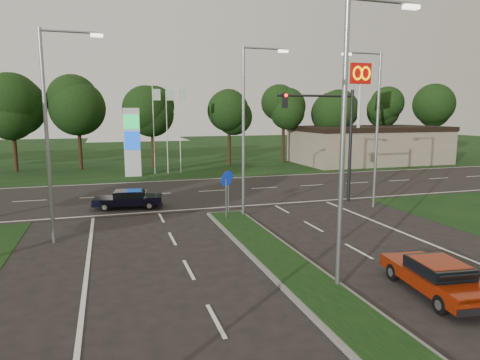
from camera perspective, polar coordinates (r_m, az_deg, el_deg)
name	(u,v)px	position (r m, az deg, el deg)	size (l,w,h in m)	color
verge_far	(153,153)	(61.14, -11.51, 3.54)	(160.00, 50.00, 0.02)	black
cross_road	(199,192)	(30.71, -5.54, -1.58)	(160.00, 12.00, 0.02)	black
median_kerb	(349,318)	(12.63, 14.31, -17.35)	(2.00, 26.00, 0.12)	slate
commercial_building	(369,145)	(50.31, 16.78, 4.49)	(16.00, 9.00, 4.00)	gray
streetlight_median_near	(349,130)	(13.59, 14.33, 6.48)	(2.53, 0.22, 9.00)	gray
streetlight_median_far	(247,123)	(22.72, 0.94, 7.65)	(2.53, 0.22, 9.00)	gray
streetlight_left_far	(51,125)	(19.70, -23.87, 6.69)	(2.53, 0.22, 9.00)	gray
streetlight_right_far	(374,122)	(26.22, 17.49, 7.42)	(2.53, 0.22, 9.00)	gray
traffic_signal	(332,128)	(27.07, 12.21, 6.76)	(5.10, 0.42, 7.00)	black
median_signs	(227,185)	(23.13, -1.75, -0.71)	(1.16, 1.76, 2.38)	gray
gas_pylon	(134,140)	(38.76, -13.89, 5.16)	(5.80, 1.26, 8.00)	silver
mcdonalds_sign	(360,88)	(44.68, 15.72, 11.71)	(2.20, 0.47, 10.40)	silver
treeline_far	(167,101)	(45.94, -9.69, 10.38)	(6.00, 6.00, 9.90)	black
red_sedan	(437,276)	(14.90, 24.79, -11.56)	(2.07, 4.12, 1.09)	maroon
navy_sedan	(129,199)	(26.08, -14.64, -2.43)	(4.08, 2.13, 1.07)	black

